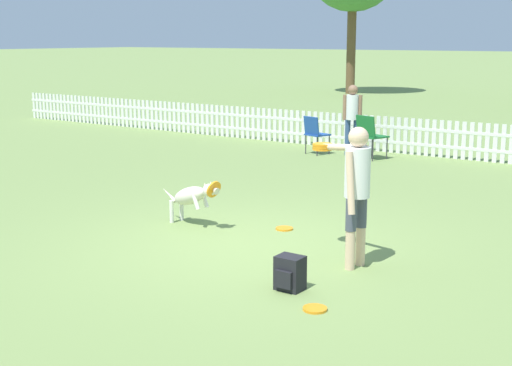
{
  "coord_description": "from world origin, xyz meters",
  "views": [
    {
      "loc": [
        4.8,
        -6.89,
        2.52
      ],
      "look_at": [
        -0.05,
        0.18,
        0.75
      ],
      "focal_mm": 50.0,
      "sensor_mm": 36.0,
      "label": 1
    }
  ],
  "objects_px": {
    "folding_chair_blue_left": "(315,132)",
    "leaping_dog": "(192,196)",
    "folding_chair_center": "(370,133)",
    "spectator_standing": "(352,113)",
    "handler_person": "(355,180)",
    "frisbee_near_dog": "(284,229)",
    "backpack_on_grass": "(290,273)",
    "frisbee_near_handler": "(315,309)"
  },
  "relations": [
    {
      "from": "leaping_dog",
      "to": "folding_chair_blue_left",
      "type": "xyz_separation_m",
      "value": [
        -1.61,
        6.11,
        0.09
      ]
    },
    {
      "from": "folding_chair_blue_left",
      "to": "leaping_dog",
      "type": "bearing_deg",
      "value": 121.45
    },
    {
      "from": "frisbee_near_handler",
      "to": "folding_chair_blue_left",
      "type": "xyz_separation_m",
      "value": [
        -4.5,
        7.83,
        0.49
      ]
    },
    {
      "from": "leaping_dog",
      "to": "frisbee_near_dog",
      "type": "bearing_deg",
      "value": 122.96
    },
    {
      "from": "spectator_standing",
      "to": "leaping_dog",
      "type": "bearing_deg",
      "value": 81.76
    },
    {
      "from": "backpack_on_grass",
      "to": "folding_chair_center",
      "type": "height_order",
      "value": "folding_chair_center"
    },
    {
      "from": "leaping_dog",
      "to": "frisbee_near_dog",
      "type": "xyz_separation_m",
      "value": [
        1.13,
        0.53,
        -0.4
      ]
    },
    {
      "from": "handler_person",
      "to": "folding_chair_center",
      "type": "height_order",
      "value": "handler_person"
    },
    {
      "from": "backpack_on_grass",
      "to": "folding_chair_center",
      "type": "distance_m",
      "value": 8.08
    },
    {
      "from": "leaping_dog",
      "to": "folding_chair_center",
      "type": "distance_m",
      "value": 6.22
    },
    {
      "from": "leaping_dog",
      "to": "frisbee_near_handler",
      "type": "relative_size",
      "value": 4.78
    },
    {
      "from": "backpack_on_grass",
      "to": "spectator_standing",
      "type": "distance_m",
      "value": 8.59
    },
    {
      "from": "folding_chair_blue_left",
      "to": "spectator_standing",
      "type": "height_order",
      "value": "spectator_standing"
    },
    {
      "from": "leaping_dog",
      "to": "frisbee_near_handler",
      "type": "distance_m",
      "value": 3.39
    },
    {
      "from": "folding_chair_blue_left",
      "to": "spectator_standing",
      "type": "relative_size",
      "value": 0.55
    },
    {
      "from": "folding_chair_center",
      "to": "spectator_standing",
      "type": "relative_size",
      "value": 0.61
    },
    {
      "from": "frisbee_near_handler",
      "to": "folding_chair_center",
      "type": "xyz_separation_m",
      "value": [
        -3.24,
        7.92,
        0.54
      ]
    },
    {
      "from": "spectator_standing",
      "to": "handler_person",
      "type": "bearing_deg",
      "value": 100.79
    },
    {
      "from": "handler_person",
      "to": "spectator_standing",
      "type": "distance_m",
      "value": 7.69
    },
    {
      "from": "frisbee_near_dog",
      "to": "spectator_standing",
      "type": "height_order",
      "value": "spectator_standing"
    },
    {
      "from": "leaping_dog",
      "to": "backpack_on_grass",
      "type": "distance_m",
      "value": 2.78
    },
    {
      "from": "backpack_on_grass",
      "to": "folding_chair_blue_left",
      "type": "height_order",
      "value": "folding_chair_blue_left"
    },
    {
      "from": "folding_chair_blue_left",
      "to": "folding_chair_center",
      "type": "bearing_deg",
      "value": -159.2
    },
    {
      "from": "frisbee_near_dog",
      "to": "backpack_on_grass",
      "type": "xyz_separation_m",
      "value": [
        1.27,
        -1.92,
        0.16
      ]
    },
    {
      "from": "backpack_on_grass",
      "to": "handler_person",
      "type": "bearing_deg",
      "value": 80.37
    },
    {
      "from": "handler_person",
      "to": "spectator_standing",
      "type": "height_order",
      "value": "handler_person"
    },
    {
      "from": "frisbee_near_handler",
      "to": "spectator_standing",
      "type": "bearing_deg",
      "value": 114.84
    },
    {
      "from": "frisbee_near_dog",
      "to": "spectator_standing",
      "type": "bearing_deg",
      "value": 108.94
    },
    {
      "from": "frisbee_near_handler",
      "to": "folding_chair_blue_left",
      "type": "height_order",
      "value": "folding_chair_blue_left"
    },
    {
      "from": "handler_person",
      "to": "folding_chair_center",
      "type": "distance_m",
      "value": 7.18
    },
    {
      "from": "leaping_dog",
      "to": "spectator_standing",
      "type": "distance_m",
      "value": 6.59
    },
    {
      "from": "frisbee_near_dog",
      "to": "folding_chair_blue_left",
      "type": "distance_m",
      "value": 6.24
    },
    {
      "from": "handler_person",
      "to": "frisbee_near_handler",
      "type": "relative_size",
      "value": 6.79
    },
    {
      "from": "folding_chair_center",
      "to": "spectator_standing",
      "type": "xyz_separation_m",
      "value": [
        -0.56,
        0.3,
        0.35
      ]
    },
    {
      "from": "leaping_dog",
      "to": "backpack_on_grass",
      "type": "height_order",
      "value": "leaping_dog"
    },
    {
      "from": "folding_chair_blue_left",
      "to": "spectator_standing",
      "type": "xyz_separation_m",
      "value": [
        0.69,
        0.39,
        0.4
      ]
    },
    {
      "from": "frisbee_near_handler",
      "to": "backpack_on_grass",
      "type": "xyz_separation_m",
      "value": [
        -0.49,
        0.33,
        0.16
      ]
    },
    {
      "from": "folding_chair_blue_left",
      "to": "frisbee_near_dog",
      "type": "bearing_deg",
      "value": 132.86
    },
    {
      "from": "folding_chair_blue_left",
      "to": "folding_chair_center",
      "type": "xyz_separation_m",
      "value": [
        1.26,
        0.09,
        0.06
      ]
    },
    {
      "from": "handler_person",
      "to": "frisbee_near_dog",
      "type": "relative_size",
      "value": 6.79
    },
    {
      "from": "leaping_dog",
      "to": "frisbee_near_handler",
      "type": "height_order",
      "value": "leaping_dog"
    },
    {
      "from": "folding_chair_center",
      "to": "leaping_dog",
      "type": "bearing_deg",
      "value": 111.69
    }
  ]
}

